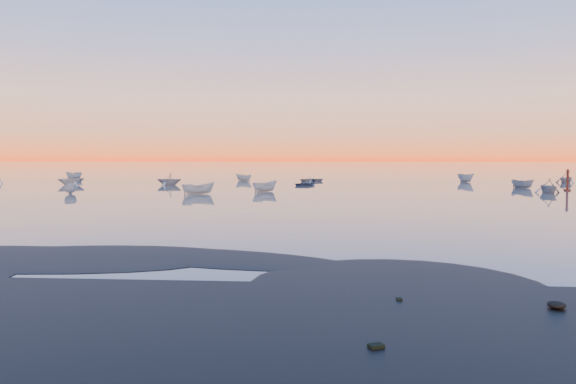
{
  "coord_description": "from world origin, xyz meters",
  "views": [
    {
      "loc": [
        7.59,
        -21.75,
        4.34
      ],
      "look_at": [
        3.91,
        28.0,
        1.11
      ],
      "focal_mm": 35.0,
      "sensor_mm": 36.0,
      "label": 1
    }
  ],
  "objects": [
    {
      "name": "moored_fleet",
      "position": [
        0.0,
        53.0,
        0.0
      ],
      "size": [
        124.0,
        58.0,
        1.2
      ],
      "primitive_type": null,
      "color": "#B9B8B4",
      "rests_on": "ground"
    },
    {
      "name": "mud_lobes",
      "position": [
        0.0,
        -1.0,
        0.01
      ],
      "size": [
        140.0,
        6.0,
        0.07
      ],
      "primitive_type": null,
      "color": "black",
      "rests_on": "ground"
    },
    {
      "name": "boat_near_right",
      "position": [
        33.28,
        46.07,
        0.0
      ],
      "size": [
        3.89,
        2.24,
        1.28
      ],
      "primitive_type": "imported",
      "rotation": [
        0.0,
        0.0,
        3.31
      ],
      "color": "gray",
      "rests_on": "ground"
    },
    {
      "name": "ground",
      "position": [
        0.0,
        100.0,
        0.0
      ],
      "size": [
        600.0,
        600.0,
        0.0
      ],
      "primitive_type": "plane",
      "color": "#6E645C",
      "rests_on": "ground"
    },
    {
      "name": "boat_near_center",
      "position": [
        -7.2,
        40.5,
        0.0
      ],
      "size": [
        3.27,
        4.09,
        1.31
      ],
      "primitive_type": "imported",
      "rotation": [
        0.0,
        0.0,
        2.09
      ],
      "color": "#B9B8B4",
      "rests_on": "ground"
    },
    {
      "name": "channel_marker",
      "position": [
        37.17,
        50.32,
        1.13
      ],
      "size": [
        0.81,
        0.81,
        2.87
      ],
      "color": "#42160E",
      "rests_on": "ground"
    }
  ]
}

